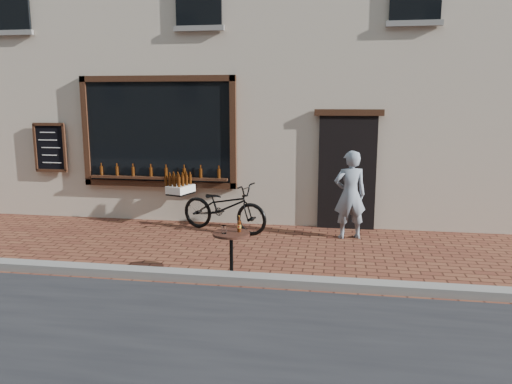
# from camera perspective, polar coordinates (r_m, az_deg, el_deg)

# --- Properties ---
(ground) EXTENTS (90.00, 90.00, 0.00)m
(ground) POSITION_cam_1_polar(r_m,az_deg,el_deg) (6.95, -5.68, -10.64)
(ground) COLOR #58291C
(ground) RESTS_ON ground
(kerb) EXTENTS (90.00, 0.25, 0.12)m
(kerb) POSITION_cam_1_polar(r_m,az_deg,el_deg) (7.11, -5.27, -9.62)
(kerb) COLOR slate
(kerb) RESTS_ON ground
(cargo_bicycle) EXTENTS (2.21, 1.20, 1.02)m
(cargo_bicycle) POSITION_cam_1_polar(r_m,az_deg,el_deg) (9.57, -3.87, -1.63)
(cargo_bicycle) COLOR black
(cargo_bicycle) RESTS_ON ground
(bistro_table) EXTENTS (0.52, 0.52, 0.90)m
(bistro_table) POSITION_cam_1_polar(r_m,az_deg,el_deg) (7.06, -2.82, -6.16)
(bistro_table) COLOR black
(bistro_table) RESTS_ON ground
(pedestrian) EXTENTS (0.67, 0.52, 1.61)m
(pedestrian) POSITION_cam_1_polar(r_m,az_deg,el_deg) (9.18, 10.68, -0.31)
(pedestrian) COLOR gray
(pedestrian) RESTS_ON ground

